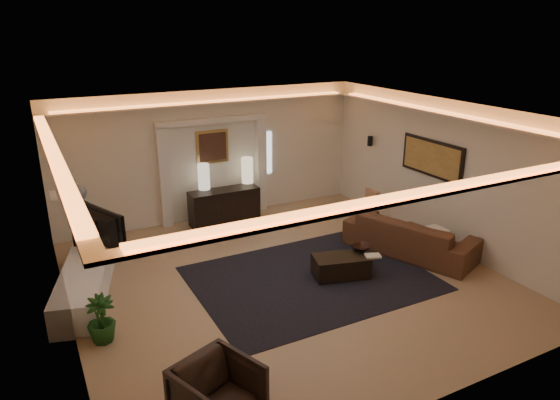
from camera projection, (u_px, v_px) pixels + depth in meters
name	position (u px, v px, depth m)	size (l,w,h in m)	color
floor	(286.00, 279.00, 8.88)	(7.00, 7.00, 0.00)	tan
ceiling	(286.00, 114.00, 7.93)	(7.00, 7.00, 0.00)	white
wall_back	(212.00, 155.00, 11.33)	(7.00, 7.00, 0.00)	silver
wall_front	(439.00, 296.00, 5.47)	(7.00, 7.00, 0.00)	silver
wall_left	(60.00, 241.00, 6.87)	(7.00, 7.00, 0.00)	silver
wall_right	(443.00, 174.00, 9.93)	(7.00, 7.00, 0.00)	silver
cove_soffit	(286.00, 132.00, 8.02)	(7.00, 7.00, 0.04)	silver
daylight_slit	(267.00, 153.00, 11.94)	(0.25, 0.03, 1.00)	white
area_rug	(311.00, 278.00, 8.89)	(4.00, 3.00, 0.01)	black
pilaster_left	(164.00, 178.00, 10.86)	(0.22, 0.20, 2.20)	silver
pilaster_right	(261.00, 165.00, 11.87)	(0.22, 0.20, 2.20)	silver
alcove_header	(212.00, 120.00, 10.98)	(2.52, 0.20, 0.12)	silver
painting_frame	(212.00, 147.00, 11.24)	(0.74, 0.04, 0.74)	tan
painting_canvas	(213.00, 147.00, 11.22)	(0.62, 0.02, 0.62)	#4C2D1E
art_panel_frame	(432.00, 158.00, 10.09)	(0.04, 1.64, 0.74)	black
art_panel_gold	(431.00, 158.00, 10.08)	(0.02, 1.50, 0.62)	tan
wall_sconce	(370.00, 141.00, 11.65)	(0.12, 0.12, 0.22)	black
wall_niche	(53.00, 196.00, 8.01)	(0.10, 0.55, 0.04)	silver
console	(224.00, 206.00, 11.24)	(1.55, 0.48, 0.77)	#2F221A
lamp_left	(204.00, 176.00, 11.05)	(0.26, 0.26, 0.57)	beige
lamp_right	(247.00, 170.00, 11.51)	(0.26, 0.26, 0.59)	#FFEDBB
media_ledge	(86.00, 280.00, 8.38)	(0.68, 2.71, 0.51)	white
tv	(98.00, 231.00, 8.84)	(0.16, 1.25, 0.72)	black
figurine	(76.00, 237.00, 9.02)	(0.12, 0.12, 0.33)	black
ginger_jar	(75.00, 191.00, 7.67)	(0.33, 0.33, 0.35)	#48545F
plant	(101.00, 319.00, 7.03)	(0.39, 0.39, 0.69)	#194415
sofa	(410.00, 236.00, 9.77)	(0.98, 2.50, 0.73)	brown
throw_blanket	(433.00, 231.00, 9.51)	(0.49, 0.40, 0.05)	white
throw_pillow	(372.00, 198.00, 11.29)	(0.11, 0.38, 0.38)	tan
coffee_table	(341.00, 266.00, 8.91)	(0.97, 0.53, 0.36)	black
bowl	(361.00, 246.00, 9.10)	(0.33, 0.33, 0.08)	black
magazine	(373.00, 255.00, 8.83)	(0.27, 0.19, 0.03)	beige
armchair	(218.00, 396.00, 5.54)	(0.81, 0.84, 0.76)	black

